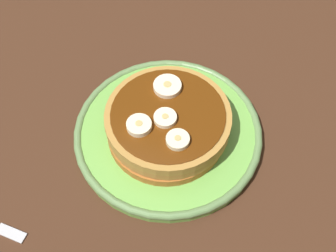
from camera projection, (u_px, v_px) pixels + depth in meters
ground_plane at (168, 143)px, 60.98cm from camera, size 140.00×140.00×3.00cm
plate at (168, 133)px, 58.94cm from camera, size 24.23×24.23×1.78cm
pancake_stack at (169, 124)px, 56.74cm from camera, size 16.01×16.12×3.79cm
banana_slice_0 at (168, 119)px, 54.60cm from camera, size 2.80×2.80×0.86cm
banana_slice_1 at (167, 87)px, 57.36cm from camera, size 3.56×3.56×0.92cm
banana_slice_2 at (178, 140)px, 52.95cm from camera, size 2.79×2.79×0.90cm
banana_slice_3 at (139, 126)px, 53.99cm from camera, size 3.03×3.03×1.02cm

